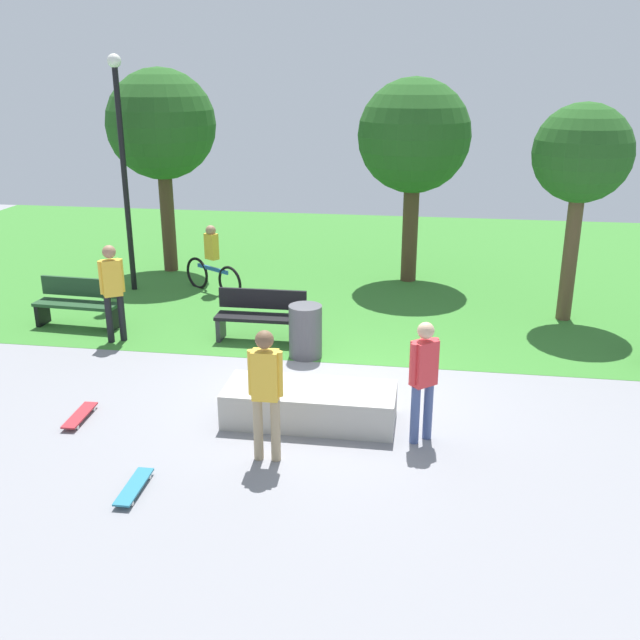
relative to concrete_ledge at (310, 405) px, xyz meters
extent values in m
plane|color=gray|center=(0.08, 0.97, -0.25)|extent=(28.00, 28.00, 0.00)
cube|color=#387A2D|center=(0.08, 8.54, -0.25)|extent=(26.60, 12.87, 0.01)
cube|color=#A8A59E|center=(0.00, 0.00, 0.00)|extent=(2.35, 0.93, 0.50)
cube|color=#1E4C8C|center=(-0.68, 0.01, 0.41)|extent=(0.25, 0.31, 0.32)
cylinder|color=tan|center=(-0.47, -1.11, 0.17)|extent=(0.12, 0.12, 0.84)
cylinder|color=tan|center=(-0.25, -1.10, 0.17)|extent=(0.12, 0.12, 0.84)
cube|color=gold|center=(-0.36, -1.10, 0.90)|extent=(0.32, 0.21, 0.63)
cylinder|color=gold|center=(-0.53, -1.11, 0.93)|extent=(0.09, 0.09, 0.58)
cylinder|color=gold|center=(-0.19, -1.10, 0.93)|extent=(0.09, 0.09, 0.58)
sphere|color=brown|center=(-0.36, -1.10, 1.36)|extent=(0.23, 0.23, 0.23)
cylinder|color=#3F5184|center=(1.45, -0.39, 0.15)|extent=(0.12, 0.12, 0.80)
cylinder|color=#3F5184|center=(1.61, -0.24, 0.15)|extent=(0.12, 0.12, 0.80)
cube|color=red|center=(1.53, -0.32, 0.85)|extent=(0.37, 0.36, 0.60)
cylinder|color=red|center=(1.40, -0.43, 0.88)|extent=(0.09, 0.09, 0.55)
cylinder|color=red|center=(1.66, -0.21, 0.88)|extent=(0.09, 0.09, 0.55)
sphere|color=tan|center=(1.53, -0.32, 1.29)|extent=(0.22, 0.22, 0.22)
cube|color=teal|center=(-1.72, -2.06, -0.18)|extent=(0.22, 0.80, 0.02)
cylinder|color=silver|center=(-1.81, -1.78, -0.22)|extent=(0.03, 0.06, 0.06)
cylinder|color=silver|center=(-1.65, -1.77, -0.22)|extent=(0.03, 0.06, 0.06)
cylinder|color=silver|center=(-1.80, -2.34, -0.22)|extent=(0.03, 0.06, 0.06)
cylinder|color=silver|center=(-1.64, -2.33, -0.22)|extent=(0.03, 0.06, 0.06)
cube|color=#A5262D|center=(-3.19, -0.45, -0.18)|extent=(0.24, 0.81, 0.02)
cylinder|color=silver|center=(-3.28, -0.17, -0.22)|extent=(0.03, 0.06, 0.06)
cylinder|color=silver|center=(-3.12, -0.16, -0.22)|extent=(0.03, 0.06, 0.06)
cylinder|color=silver|center=(-3.25, -0.73, -0.22)|extent=(0.03, 0.06, 0.06)
cylinder|color=silver|center=(-3.09, -0.72, -0.22)|extent=(0.03, 0.06, 0.06)
cube|color=black|center=(-1.39, 2.92, 0.20)|extent=(1.60, 0.45, 0.06)
cube|color=black|center=(-1.39, 3.14, 0.48)|extent=(1.60, 0.07, 0.36)
cube|color=#2D2D33|center=(-0.65, 2.92, -0.02)|extent=(0.08, 0.40, 0.45)
cube|color=#2D2D33|center=(-2.12, 2.92, -0.02)|extent=(0.08, 0.40, 0.45)
cube|color=#1E4223|center=(-4.98, 3.13, 0.20)|extent=(1.62, 0.54, 0.06)
cube|color=#1E4223|center=(-4.97, 3.35, 0.48)|extent=(1.60, 0.16, 0.36)
cube|color=black|center=(-4.25, 3.08, -0.02)|extent=(0.10, 0.40, 0.45)
cube|color=black|center=(-5.72, 3.17, -0.02)|extent=(0.10, 0.40, 0.45)
cylinder|color=#4C3823|center=(1.09, 7.31, 1.01)|extent=(0.35, 0.35, 2.52)
sphere|color=#23561E|center=(1.09, 7.31, 3.01)|extent=(2.47, 2.47, 2.47)
cylinder|color=#4C3823|center=(-4.65, 7.32, 1.10)|extent=(0.33, 0.33, 2.70)
sphere|color=#23561E|center=(-4.65, 7.32, 3.19)|extent=(2.49, 2.49, 2.49)
cylinder|color=brown|center=(4.20, 5.02, 1.08)|extent=(0.28, 0.28, 2.65)
sphere|color=#23561E|center=(4.20, 5.02, 2.94)|extent=(1.80, 1.80, 1.80)
cylinder|color=black|center=(-4.91, 5.64, 2.09)|extent=(0.12, 0.12, 4.67)
sphere|color=silver|center=(-4.91, 5.64, 4.54)|extent=(0.28, 0.28, 0.28)
cylinder|color=#4C4C51|center=(-0.47, 2.34, 0.20)|extent=(0.56, 0.56, 0.91)
cylinder|color=black|center=(-3.84, 2.59, 0.18)|extent=(0.12, 0.12, 0.86)
cylinder|color=black|center=(-4.03, 2.47, 0.18)|extent=(0.12, 0.12, 0.86)
cube|color=gold|center=(-3.94, 2.53, 0.93)|extent=(0.38, 0.34, 0.64)
cylinder|color=gold|center=(-3.79, 2.62, 0.96)|extent=(0.09, 0.09, 0.59)
cylinder|color=gold|center=(-4.08, 2.44, 0.96)|extent=(0.09, 0.09, 0.59)
sphere|color=#9E7556|center=(-3.94, 2.53, 1.40)|extent=(0.23, 0.23, 0.23)
cube|color=#4C1E66|center=(-4.02, 2.67, 0.97)|extent=(0.31, 0.28, 0.36)
torus|color=black|center=(-2.64, 5.39, 0.08)|extent=(0.63, 0.45, 0.72)
torus|color=black|center=(-3.55, 6.00, 0.08)|extent=(0.63, 0.45, 0.72)
cube|color=#2659A5|center=(-3.09, 5.69, 0.28)|extent=(0.85, 0.58, 0.08)
cube|color=gold|center=(-3.09, 5.69, 0.78)|extent=(0.33, 0.30, 0.56)
sphere|color=#9E7556|center=(-3.09, 5.69, 1.13)|extent=(0.22, 0.22, 0.22)
camera|label=1|loc=(1.49, -8.83, 4.38)|focal=40.23mm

